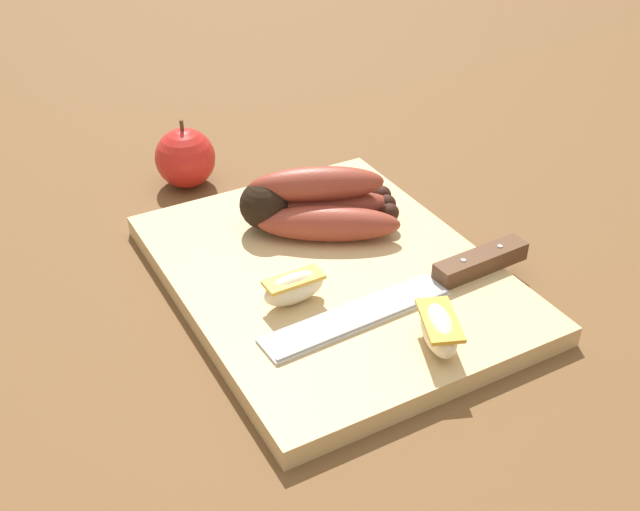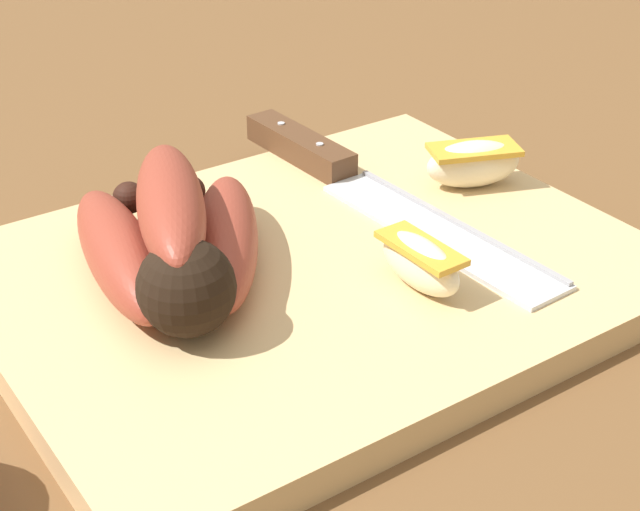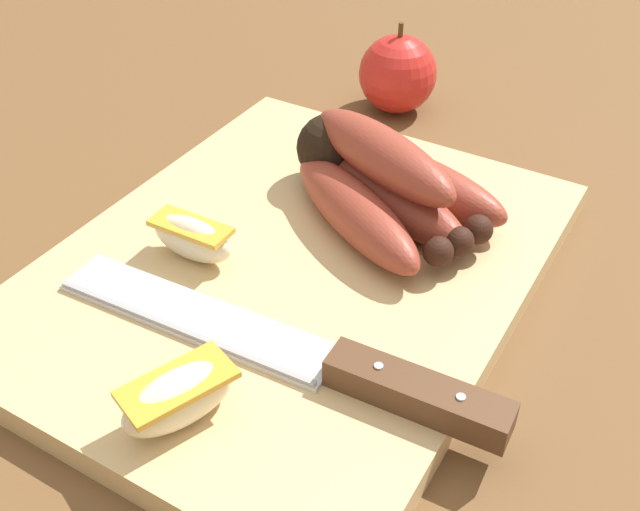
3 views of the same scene
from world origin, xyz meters
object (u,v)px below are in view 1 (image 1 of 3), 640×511
apple_wedge_middle (294,288)px  whole_apple (185,158)px  chefs_knife (440,280)px  banana_bunch (316,203)px  apple_wedge_near (439,329)px

apple_wedge_middle → whole_apple: size_ratio=0.72×
chefs_knife → whole_apple: size_ratio=3.44×
chefs_knife → banana_bunch: bearing=18.3°
chefs_knife → whole_apple: (0.33, 0.12, 0.01)m
chefs_knife → apple_wedge_near: apple_wedge_near is taller
whole_apple → apple_wedge_near: bearing=-169.8°
banana_bunch → apple_wedge_near: bearing=179.3°
banana_bunch → apple_wedge_near: size_ratio=2.43×
whole_apple → banana_bunch: bearing=-157.8°
whole_apple → chefs_knife: bearing=-159.6°
chefs_knife → whole_apple: bearing=20.4°
chefs_knife → apple_wedge_middle: size_ratio=4.77×
banana_bunch → apple_wedge_middle: size_ratio=2.82×
apple_wedge_near → whole_apple: (0.40, 0.07, -0.00)m
apple_wedge_near → apple_wedge_middle: size_ratio=1.16×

